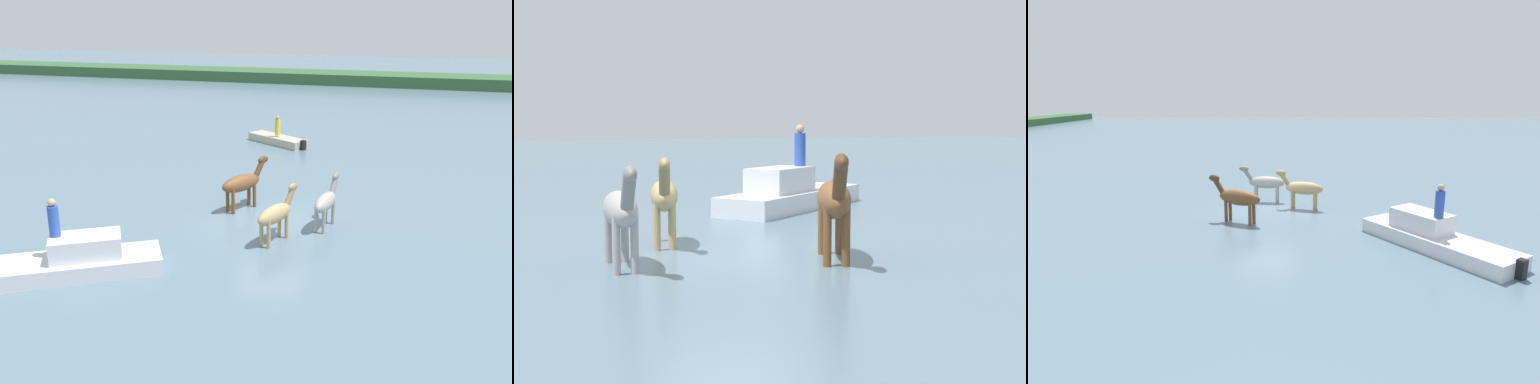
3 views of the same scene
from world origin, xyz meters
TOP-DOWN VIEW (x-y plane):
  - ground_plane at (0.00, 0.00)m, footprint 176.72×176.72m
  - distant_shoreline at (0.00, 45.10)m, footprint 159.05×6.00m
  - horse_chestnut_trailing at (-1.51, 1.16)m, footprint 1.54×2.45m
  - horse_mid_herd at (2.07, 0.09)m, footprint 0.80×2.37m
  - horse_gray_outer at (0.65, -1.74)m, footprint 1.12×2.35m
  - boat_dinghy_port at (-4.71, -6.13)m, footprint 5.84×4.48m
  - boat_tender_starboard at (-3.19, 13.02)m, footprint 4.10×3.10m
  - person_boatman_standing at (-5.03, -6.13)m, footprint 0.32×0.32m
  - person_watcher_seated at (-3.19, 12.89)m, footprint 0.32×0.32m

SIDE VIEW (x-z plane):
  - ground_plane at x=0.00m, z-range 0.00..0.00m
  - distant_shoreline at x=0.00m, z-range -1.20..1.20m
  - boat_tender_starboard at x=-3.19m, z-range -0.20..0.52m
  - boat_dinghy_port at x=-4.71m, z-range -0.36..1.02m
  - horse_mid_herd at x=2.07m, z-range 0.09..1.92m
  - horse_gray_outer at x=0.65m, z-range 0.09..1.94m
  - horse_chestnut_trailing at x=-1.51m, z-range 0.10..2.09m
  - person_watcher_seated at x=-3.19m, z-range 0.53..1.72m
  - person_boatman_standing at x=-5.03m, z-range 1.18..2.37m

